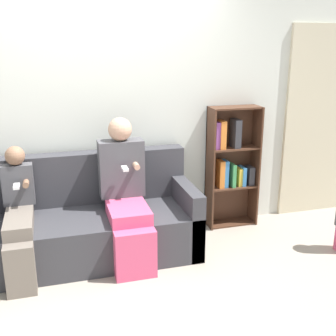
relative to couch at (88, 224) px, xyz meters
name	(u,v)px	position (x,y,z in m)	size (l,w,h in m)	color
ground_plane	(120,279)	(0.20, -0.52, -0.31)	(14.00, 14.00, 0.00)	#9E9384
back_wall	(99,111)	(0.20, 0.43, 0.97)	(10.00, 0.06, 2.55)	silver
curtain_panel	(318,122)	(2.62, 0.38, 0.75)	(0.82, 0.04, 2.10)	beige
couch	(88,224)	(0.00, 0.00, 0.00)	(1.98, 0.82, 0.92)	#38383D
adult_seated	(125,189)	(0.34, -0.11, 0.35)	(0.41, 0.76, 1.27)	#DB4C75
child_seated	(19,215)	(-0.57, -0.17, 0.23)	(0.27, 0.77, 1.06)	#70665B
bookshelf	(231,163)	(1.55, 0.30, 0.38)	(0.53, 0.24, 1.29)	#4C2D1E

